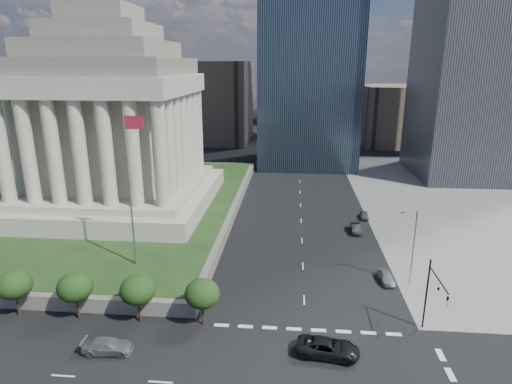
# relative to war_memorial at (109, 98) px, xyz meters

# --- Properties ---
(ground) EXTENTS (500.00, 500.00, 0.00)m
(ground) POSITION_rel_war_memorial_xyz_m (34.00, 52.00, -21.40)
(ground) COLOR black
(ground) RESTS_ON ground
(plaza_terrace) EXTENTS (66.00, 70.00, 1.80)m
(plaza_terrace) POSITION_rel_war_memorial_xyz_m (-11.00, 2.00, -20.50)
(plaza_terrace) COLOR #676458
(plaza_terrace) RESTS_ON ground
(plaza_lawn) EXTENTS (64.00, 68.00, 0.10)m
(plaza_lawn) POSITION_rel_war_memorial_xyz_m (-11.00, 2.00, -19.55)
(plaza_lawn) COLOR #1B3917
(plaza_lawn) RESTS_ON plaza_terrace
(war_memorial) EXTENTS (34.00, 34.00, 39.00)m
(war_memorial) POSITION_rel_war_memorial_xyz_m (0.00, 0.00, 0.00)
(war_memorial) COLOR #ADA891
(war_memorial) RESTS_ON plaza_lawn
(flagpole) EXTENTS (2.52, 0.24, 20.00)m
(flagpole) POSITION_rel_war_memorial_xyz_m (12.17, -24.00, -8.29)
(flagpole) COLOR slate
(flagpole) RESTS_ON plaza_lawn
(midrise_glass) EXTENTS (26.00, 26.00, 60.00)m
(midrise_glass) POSITION_rel_war_memorial_xyz_m (36.00, 47.00, 8.60)
(midrise_glass) COLOR black
(midrise_glass) RESTS_ON ground
(building_filler_ne) EXTENTS (20.00, 30.00, 20.00)m
(building_filler_ne) POSITION_rel_war_memorial_xyz_m (66.00, 82.00, -11.40)
(building_filler_ne) COLOR brown
(building_filler_ne) RESTS_ON ground
(building_filler_nw) EXTENTS (24.00, 30.00, 28.00)m
(building_filler_nw) POSITION_rel_war_memorial_xyz_m (4.00, 82.00, -7.40)
(building_filler_nw) COLOR brown
(building_filler_nw) RESTS_ON ground
(traffic_signal_ne) EXTENTS (0.30, 5.74, 8.00)m
(traffic_signal_ne) POSITION_rel_war_memorial_xyz_m (46.50, -34.30, -16.15)
(traffic_signal_ne) COLOR black
(traffic_signal_ne) RESTS_ON ground
(street_lamp_north) EXTENTS (2.13, 0.22, 10.00)m
(street_lamp_north) POSITION_rel_war_memorial_xyz_m (47.33, -23.00, -15.74)
(street_lamp_north) COLOR slate
(street_lamp_north) RESTS_ON ground
(pickup_truck) EXTENTS (3.49, 6.37, 1.69)m
(pickup_truck) POSITION_rel_war_memorial_xyz_m (36.06, -38.00, -20.55)
(pickup_truck) COLOR black
(pickup_truck) RESTS_ON ground
(suv_grey) EXTENTS (5.08, 2.38, 1.44)m
(suv_grey) POSITION_rel_war_memorial_xyz_m (14.67, -39.43, -20.68)
(suv_grey) COLOR slate
(suv_grey) RESTS_ON ground
(parked_sedan_near) EXTENTS (4.20, 1.95, 1.39)m
(parked_sedan_near) POSITION_rel_war_memorial_xyz_m (44.64, -22.60, -20.70)
(parked_sedan_near) COLOR gray
(parked_sedan_near) RESTS_ON ground
(parked_sedan_mid) EXTENTS (1.64, 4.35, 1.42)m
(parked_sedan_mid) POSITION_rel_war_memorial_xyz_m (43.00, -5.69, -20.69)
(parked_sedan_mid) COLOR black
(parked_sedan_mid) RESTS_ON ground
(parked_sedan_far) EXTENTS (1.77, 3.75, 1.24)m
(parked_sedan_far) POSITION_rel_war_memorial_xyz_m (45.50, 1.32, -20.78)
(parked_sedan_far) COLOR #54565B
(parked_sedan_far) RESTS_ON ground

